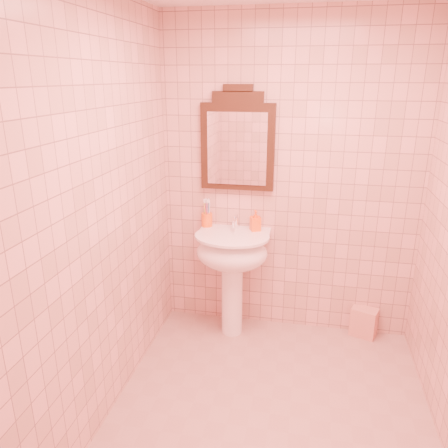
% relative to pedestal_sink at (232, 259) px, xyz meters
% --- Properties ---
extents(floor, '(2.20, 2.20, 0.00)m').
position_rel_pedestal_sink_xyz_m(floor, '(0.41, -0.87, -0.66)').
color(floor, tan).
rests_on(floor, ground).
extents(back_wall, '(2.00, 0.02, 2.50)m').
position_rel_pedestal_sink_xyz_m(back_wall, '(0.41, 0.23, 0.59)').
color(back_wall, '#E6A8A0').
rests_on(back_wall, floor).
extents(pedestal_sink, '(0.58, 0.58, 0.86)m').
position_rel_pedestal_sink_xyz_m(pedestal_sink, '(0.00, 0.00, 0.00)').
color(pedestal_sink, white).
rests_on(pedestal_sink, floor).
extents(faucet, '(0.04, 0.16, 0.11)m').
position_rel_pedestal_sink_xyz_m(faucet, '(0.00, 0.14, 0.26)').
color(faucet, white).
rests_on(faucet, pedestal_sink).
extents(mirror, '(0.57, 0.06, 0.80)m').
position_rel_pedestal_sink_xyz_m(mirror, '(0.00, 0.20, 0.88)').
color(mirror, black).
rests_on(mirror, back_wall).
extents(toothbrush_cup, '(0.09, 0.09, 0.20)m').
position_rel_pedestal_sink_xyz_m(toothbrush_cup, '(-0.24, 0.16, 0.26)').
color(toothbrush_cup, orange).
rests_on(toothbrush_cup, pedestal_sink).
extents(soap_dispenser, '(0.10, 0.10, 0.17)m').
position_rel_pedestal_sink_xyz_m(soap_dispenser, '(0.16, 0.14, 0.28)').
color(soap_dispenser, '#FF6115').
rests_on(soap_dispenser, pedestal_sink).
extents(towel, '(0.23, 0.19, 0.24)m').
position_rel_pedestal_sink_xyz_m(towel, '(1.07, 0.17, -0.54)').
color(towel, tan).
rests_on(towel, floor).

